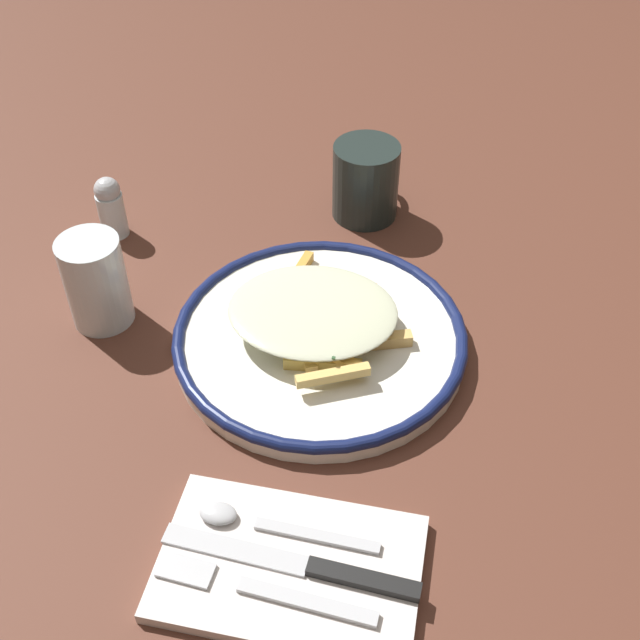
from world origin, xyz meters
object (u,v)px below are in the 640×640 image
at_px(plate, 320,338).
at_px(knife, 312,567).
at_px(fork, 264,591).
at_px(water_glass, 96,282).
at_px(napkin, 289,568).
at_px(fries_heap, 317,315).
at_px(coffee_mug, 366,180).
at_px(spoon, 257,522).
at_px(salt_shaker, 111,207).

relative_size(plate, knife, 1.43).
distance_m(fork, water_glass, 0.37).
height_order(plate, napkin, plate).
bearing_deg(napkin, plate, 7.72).
bearing_deg(plate, napkin, -172.28).
relative_size(fork, water_glass, 1.75).
distance_m(plate, fries_heap, 0.03).
bearing_deg(coffee_mug, fork, -177.58).
relative_size(spoon, salt_shaker, 1.96).
bearing_deg(fries_heap, coffee_mug, -1.16).
distance_m(fries_heap, salt_shaker, 0.30).
xyz_separation_m(plate, fries_heap, (0.01, 0.00, 0.03)).
bearing_deg(spoon, fries_heap, 0.99).
bearing_deg(napkin, fries_heap, 8.58).
bearing_deg(fork, fries_heap, 5.34).
bearing_deg(fork, plate, 4.49).
height_order(fries_heap, napkin, fries_heap).
xyz_separation_m(plate, napkin, (-0.25, -0.03, -0.01)).
xyz_separation_m(fork, salt_shaker, (0.41, 0.30, 0.02)).
height_order(fork, spoon, spoon).
distance_m(fries_heap, coffee_mug, 0.23).
bearing_deg(napkin, fork, 156.08).
distance_m(plate, knife, 0.26).
xyz_separation_m(knife, water_glass, (0.24, 0.29, 0.04)).
xyz_separation_m(fork, coffee_mug, (0.52, 0.02, 0.03)).
bearing_deg(fries_heap, fork, -174.66).
bearing_deg(water_glass, coffee_mug, -43.07).
distance_m(plate, fork, 0.28).
relative_size(plate, spoon, 1.97).
distance_m(plate, coffee_mug, 0.24).
relative_size(water_glass, coffee_mug, 0.93).
height_order(plate, knife, plate).
xyz_separation_m(napkin, spoon, (0.03, 0.03, 0.01)).
bearing_deg(fries_heap, plate, -143.23).
xyz_separation_m(fork, knife, (0.03, -0.03, 0.00)).
bearing_deg(water_glass, salt_shaker, 19.05).
bearing_deg(plate, spoon, 179.79).
bearing_deg(napkin, salt_shaker, 39.69).
relative_size(coffee_mug, salt_shaker, 1.40).
distance_m(spoon, water_glass, 0.32).
bearing_deg(napkin, water_glass, 48.00).
relative_size(fork, spoon, 1.16).
height_order(fries_heap, water_glass, water_glass).
height_order(water_glass, salt_shaker, water_glass).
height_order(knife, salt_shaker, salt_shaker).
xyz_separation_m(fries_heap, fork, (-0.29, -0.03, -0.02)).
xyz_separation_m(fries_heap, water_glass, (-0.02, 0.23, 0.01)).
bearing_deg(fries_heap, spoon, -179.01).
height_order(fries_heap, fork, fries_heap).
relative_size(knife, coffee_mug, 1.93).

